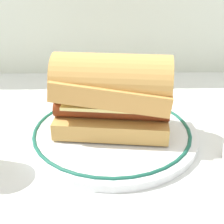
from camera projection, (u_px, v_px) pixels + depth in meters
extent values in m
plane|color=silver|center=(102.00, 147.00, 0.50)|extent=(1.50, 1.50, 0.00)
cylinder|color=white|center=(112.00, 133.00, 0.52)|extent=(0.28, 0.28, 0.01)
torus|color=#195947|center=(112.00, 130.00, 0.52)|extent=(0.25, 0.25, 0.01)
cube|color=tan|center=(112.00, 121.00, 0.51)|extent=(0.18, 0.11, 0.03)
cylinder|color=maroon|center=(111.00, 111.00, 0.49)|extent=(0.18, 0.04, 0.02)
cylinder|color=maroon|center=(113.00, 104.00, 0.51)|extent=(0.18, 0.04, 0.02)
cube|color=#EAD67A|center=(112.00, 99.00, 0.49)|extent=(0.15, 0.10, 0.01)
cube|color=tan|center=(112.00, 88.00, 0.48)|extent=(0.19, 0.11, 0.05)
cylinder|color=tan|center=(112.00, 79.00, 0.48)|extent=(0.18, 0.10, 0.08)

